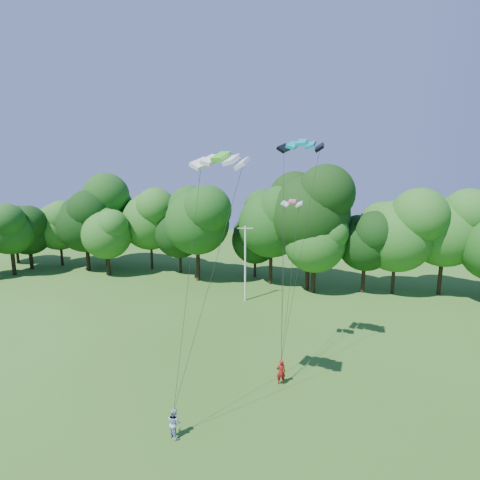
# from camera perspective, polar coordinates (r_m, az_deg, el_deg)

# --- Properties ---
(utility_pole) EXTENTS (1.70, 0.50, 8.67)m
(utility_pole) POSITION_cam_1_polar(r_m,az_deg,el_deg) (42.66, 0.80, -3.52)
(utility_pole) COLOR silver
(utility_pole) RESTS_ON ground
(kite_flyer_left) EXTENTS (0.77, 0.64, 1.80)m
(kite_flyer_left) POSITION_cam_1_polar(r_m,az_deg,el_deg) (27.86, 6.25, -19.36)
(kite_flyer_left) COLOR maroon
(kite_flyer_left) RESTS_ON ground
(kite_flyer_right) EXTENTS (1.06, 1.00, 1.74)m
(kite_flyer_right) POSITION_cam_1_polar(r_m,az_deg,el_deg) (23.55, -9.99, -25.72)
(kite_flyer_right) COLOR #A1BCDF
(kite_flyer_right) RESTS_ON ground
(kite_teal) EXTENTS (3.23, 1.68, 0.58)m
(kite_teal) POSITION_cam_1_polar(r_m,az_deg,el_deg) (27.11, 9.38, 14.48)
(kite_teal) COLOR #059DAB
(kite_teal) RESTS_ON ground
(kite_green) EXTENTS (3.18, 1.68, 0.60)m
(kite_green) POSITION_cam_1_polar(r_m,az_deg,el_deg) (20.40, -2.91, 12.61)
(kite_green) COLOR #46D520
(kite_green) RESTS_ON ground
(kite_pink) EXTENTS (1.58, 0.79, 0.28)m
(kite_pink) POSITION_cam_1_polar(r_m,az_deg,el_deg) (27.85, 7.96, 5.85)
(kite_pink) COLOR #F74487
(kite_pink) RESTS_ON ground
(tree_back_west) EXTENTS (10.28, 10.28, 14.95)m
(tree_back_west) POSITION_cam_1_polar(r_m,az_deg,el_deg) (61.87, -19.99, 4.78)
(tree_back_west) COLOR #342015
(tree_back_west) RESTS_ON ground
(tree_back_center) EXTENTS (10.83, 10.83, 15.75)m
(tree_back_center) POSITION_cam_1_polar(r_m,az_deg,el_deg) (46.49, 10.52, 4.20)
(tree_back_center) COLOR black
(tree_back_center) RESTS_ON ground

